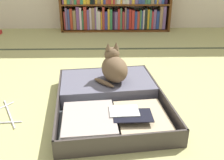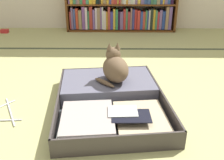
{
  "view_description": "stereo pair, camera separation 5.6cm",
  "coord_description": "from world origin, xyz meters",
  "px_view_note": "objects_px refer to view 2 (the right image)",
  "views": [
    {
      "loc": [
        0.02,
        -1.39,
        0.9
      ],
      "look_at": [
        0.05,
        0.11,
        0.21
      ],
      "focal_mm": 40.73,
      "sensor_mm": 36.0,
      "label": 1
    },
    {
      "loc": [
        0.08,
        -1.39,
        0.9
      ],
      "look_at": [
        0.05,
        0.11,
        0.21
      ],
      "focal_mm": 40.73,
      "sensor_mm": 36.0,
      "label": 2
    }
  ],
  "objects_px": {
    "bookshelf": "(120,5)",
    "small_red_pouch": "(5,31)",
    "clothes_hanger": "(4,113)",
    "black_cat": "(115,67)",
    "open_suitcase": "(109,98)"
  },
  "relations": [
    {
      "from": "bookshelf",
      "to": "small_red_pouch",
      "type": "xyz_separation_m",
      "value": [
        -1.62,
        -0.17,
        -0.33
      ]
    },
    {
      "from": "bookshelf",
      "to": "clothes_hanger",
      "type": "distance_m",
      "value": 2.4
    },
    {
      "from": "bookshelf",
      "to": "black_cat",
      "type": "distance_m",
      "value": 1.96
    },
    {
      "from": "bookshelf",
      "to": "small_red_pouch",
      "type": "distance_m",
      "value": 1.66
    },
    {
      "from": "bookshelf",
      "to": "clothes_hanger",
      "type": "bearing_deg",
      "value": -109.46
    },
    {
      "from": "open_suitcase",
      "to": "clothes_hanger",
      "type": "bearing_deg",
      "value": -168.93
    },
    {
      "from": "black_cat",
      "to": "small_red_pouch",
      "type": "xyz_separation_m",
      "value": [
        -1.55,
        1.79,
        -0.19
      ]
    },
    {
      "from": "open_suitcase",
      "to": "bookshelf",
      "type": "bearing_deg",
      "value": 87.0
    },
    {
      "from": "bookshelf",
      "to": "small_red_pouch",
      "type": "height_order",
      "value": "bookshelf"
    },
    {
      "from": "clothes_hanger",
      "to": "small_red_pouch",
      "type": "xyz_separation_m",
      "value": [
        -0.83,
        2.08,
        0.02
      ]
    },
    {
      "from": "bookshelf",
      "to": "open_suitcase",
      "type": "bearing_deg",
      "value": -93.0
    },
    {
      "from": "black_cat",
      "to": "clothes_hanger",
      "type": "height_order",
      "value": "black_cat"
    },
    {
      "from": "clothes_hanger",
      "to": "black_cat",
      "type": "bearing_deg",
      "value": 21.69
    },
    {
      "from": "open_suitcase",
      "to": "clothes_hanger",
      "type": "relative_size",
      "value": 2.91
    },
    {
      "from": "bookshelf",
      "to": "open_suitcase",
      "type": "relative_size",
      "value": 1.54
    }
  ]
}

